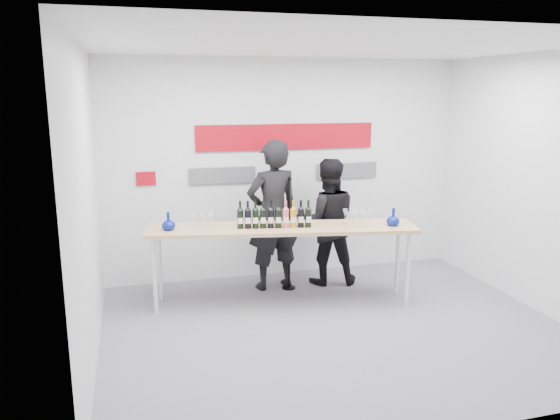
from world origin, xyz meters
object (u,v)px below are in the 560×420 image
Objects in this scene: presenter_left at (273,215)px; presenter_right at (327,222)px; mic_stand at (289,255)px; tasting_table at (282,232)px.

presenter_left is 1.15× the size of presenter_right.
mic_stand is (-0.56, -0.10, -0.39)m from presenter_right.
mic_stand reaches higher than tasting_table.
presenter_left is 1.31× the size of mic_stand.
tasting_table is 1.67× the size of presenter_left.
presenter_right is (0.75, 0.00, -0.13)m from presenter_left.
presenter_right is at bearing 3.22° from mic_stand.
mic_stand is at bearing 141.52° from presenter_left.
tasting_table is 0.96m from presenter_right.
presenter_right is (0.78, 0.55, -0.04)m from tasting_table.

